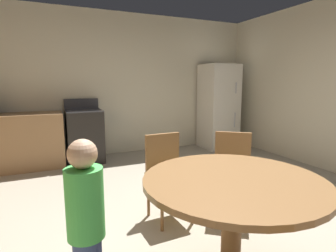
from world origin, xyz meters
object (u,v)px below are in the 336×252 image
object	(u,v)px
dining_table	(233,200)
person_child	(86,224)
refrigerator	(218,107)
oven_range	(85,136)
chair_north	(167,171)
chair_northeast	(232,168)

from	to	relation	value
dining_table	person_child	xyz separation A→B (m)	(-0.96, 0.12, -0.03)
refrigerator	oven_range	bearing A→B (deg)	178.88
oven_range	chair_north	world-z (taller)	oven_range
chair_north	person_child	bearing A→B (deg)	-47.81
person_child	chair_northeast	bearing A→B (deg)	31.03
oven_range	refrigerator	xyz separation A→B (m)	(2.75, -0.05, 0.41)
refrigerator	chair_north	xyz separation A→B (m)	(-2.23, -2.38, -0.38)
chair_north	person_child	distance (m)	1.29
refrigerator	person_child	xyz separation A→B (m)	(-3.15, -3.28, -0.30)
dining_table	person_child	size ratio (longest dim) A/B	1.14
dining_table	person_child	distance (m)	0.97
refrigerator	person_child	world-z (taller)	refrigerator
oven_range	chair_northeast	size ratio (longest dim) A/B	1.26
person_child	dining_table	bearing A→B (deg)	0.00
oven_range	person_child	size ratio (longest dim) A/B	1.01
oven_range	person_child	bearing A→B (deg)	-96.81
oven_range	dining_table	size ratio (longest dim) A/B	0.89
refrigerator	person_child	size ratio (longest dim) A/B	1.61
refrigerator	chair_northeast	distance (m)	3.05
oven_range	dining_table	world-z (taller)	oven_range
oven_range	refrigerator	bearing A→B (deg)	-1.12
dining_table	person_child	bearing A→B (deg)	172.80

